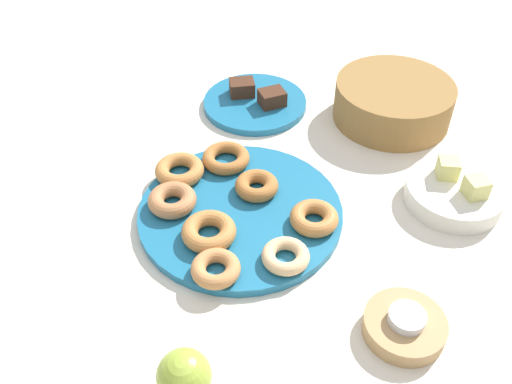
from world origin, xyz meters
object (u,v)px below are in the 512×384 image
donut_7 (180,170)px  cake_plate (255,103)px  donut_4 (172,200)px  donut_3 (216,269)px  melon_chunk_right (476,187)px  fruit_bowl (454,194)px  donut_0 (257,186)px  apple (184,376)px  basket (393,101)px  donut_2 (286,256)px  melon_chunk_left (448,168)px  brownie_near (242,88)px  donut_5 (314,218)px  donut_plate (240,212)px  tealight (407,318)px  donut_6 (209,232)px  candle_holder (404,326)px  brownie_far (272,98)px  donut_1 (226,158)px

donut_7 → cake_plate: bearing=128.7°
donut_4 → cake_plate: donut_4 is taller
donut_3 → melon_chunk_right: size_ratio=2.18×
fruit_bowl → melon_chunk_right: melon_chunk_right is taller
donut_0 → apple: apple is taller
basket → donut_2: bearing=-52.7°
melon_chunk_left → brownie_near: bearing=-151.4°
melon_chunk_left → donut_0: bearing=-109.3°
donut_0 → donut_2: (0.17, -0.02, -0.00)m
donut_5 → brownie_near: size_ratio=1.56×
donut_plate → donut_0: donut_0 is taller
donut_5 → melon_chunk_right: size_ratio=2.31×
donut_4 → tealight: (0.37, 0.24, 0.01)m
donut_6 → brownie_near: bearing=151.4°
donut_6 → melon_chunk_left: bearing=85.0°
candle_holder → fruit_bowl: fruit_bowl is taller
fruit_bowl → melon_chunk_left: (-0.03, 0.00, 0.04)m
candle_holder → melon_chunk_right: melon_chunk_right is taller
donut_5 → apple: 0.35m
donut_3 → donut_6: bearing=168.7°
donut_7 → basket: (-0.03, 0.48, 0.01)m
tealight → donut_plate: bearing=-157.3°
donut_5 → donut_6: bearing=-102.2°
brownie_far → fruit_bowl: (0.39, 0.19, -0.01)m
donut_1 → donut_7: (0.00, -0.09, 0.00)m
donut_6 → donut_3: bearing=-11.3°
donut_0 → donut_4: bearing=-97.8°
donut_2 → melon_chunk_left: size_ratio=2.15×
donut_plate → apple: 0.34m
donut_6 → tealight: size_ratio=1.70×
brownie_far → melon_chunk_left: 0.41m
basket → apple: (0.44, -0.60, -0.01)m
donut_1 → basket: (-0.03, 0.39, 0.01)m
brownie_near → basket: basket is taller
donut_plate → donut_4: bearing=-116.3°
donut_1 → brownie_near: size_ratio=1.70×
donut_7 → candle_holder: (0.44, 0.20, -0.02)m
donut_4 → brownie_near: brownie_near is taller
brownie_far → apple: size_ratio=0.74×
apple → donut_7: bearing=164.1°
donut_7 → melon_chunk_left: melon_chunk_left is taller
donut_plate → donut_7: donut_7 is taller
donut_6 → cake_plate: 0.42m
candle_holder → brownie_far: bearing=175.0°
donut_0 → donut_4: 0.15m
fruit_bowl → donut_1: bearing=-124.7°
tealight → melon_chunk_left: size_ratio=1.50×
donut_3 → candle_holder: donut_3 is taller
donut_plate → basket: size_ratio=1.45×
donut_0 → donut_6: size_ratio=0.86×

